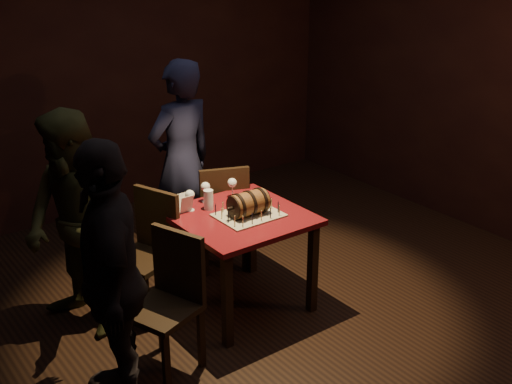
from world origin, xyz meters
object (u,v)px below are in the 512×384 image
barrel_cake (249,203)px  chair_back (222,212)px  wine_glass_mid (205,188)px  person_left_front (111,278)px  wine_glass_left (190,196)px  person_back (182,163)px  pub_table (240,228)px  person_left_rear (75,226)px  chair_left_front (170,295)px  wine_glass_right (232,184)px  pint_of_ale (209,200)px  chair_left_rear (150,246)px

barrel_cake → chair_back: 0.72m
wine_glass_mid → chair_back: (0.29, 0.21, -0.34)m
person_left_front → chair_back: bearing=148.6°
wine_glass_left → person_left_front: bearing=-142.9°
barrel_cake → chair_back: bearing=73.6°
person_back → chair_back: bearing=101.4°
pub_table → wine_glass_mid: (-0.07, 0.35, 0.23)m
pub_table → person_left_rear: person_left_rear is taller
chair_left_front → barrel_cake: bearing=18.8°
wine_glass_right → person_left_front: 1.53m
wine_glass_right → chair_back: chair_back is taller
wine_glass_mid → chair_back: bearing=36.5°
person_back → pub_table: bearing=77.4°
wine_glass_left → person_left_front: 1.19m
chair_left_front → person_left_rear: bearing=110.7°
wine_glass_left → pint_of_ale: wine_glass_left is taller
chair_back → chair_left_rear: bearing=-165.0°
person_left_rear → barrel_cake: bearing=51.9°
wine_glass_left → person_left_front: person_left_front is taller
person_back → person_left_front: size_ratio=1.05×
wine_glass_right → chair_left_front: bearing=-145.5°
pub_table → person_left_rear: bearing=158.5°
wine_glass_left → wine_glass_mid: 0.19m
chair_left_rear → chair_left_front: (-0.22, -0.69, 0.00)m
pub_table → chair_left_front: 0.86m
person_left_front → pub_table: bearing=133.4°
chair_left_rear → person_back: person_back is taller
pint_of_ale → chair_left_front: size_ratio=0.16×
wine_glass_left → pint_of_ale: size_ratio=1.07×
wine_glass_left → person_left_rear: (-0.82, 0.14, -0.07)m
pub_table → chair_left_rear: chair_left_rear is taller
barrel_cake → chair_back: barrel_cake is taller
pint_of_ale → person_left_front: person_left_front is taller
barrel_cake → wine_glass_mid: bearing=104.7°
wine_glass_mid → wine_glass_right: same height
person_back → person_left_rear: person_back is taller
chair_left_front → person_left_front: 0.53m
person_back → chair_left_rear: bearing=35.4°
pub_table → chair_back: chair_back is taller
wine_glass_right → person_back: 0.66m
chair_left_front → person_left_front: bearing=-166.1°
wine_glass_right → chair_left_front: size_ratio=0.17×
person_left_rear → person_left_front: bearing=-23.4°
wine_glass_mid → wine_glass_right: (0.21, -0.05, 0.00)m
pub_table → person_left_rear: 1.16m
barrel_cake → person_left_rear: (-1.11, 0.48, -0.05)m
wine_glass_right → person_back: (-0.06, 0.66, -0.00)m
wine_glass_mid → chair_left_rear: chair_left_rear is taller
chair_left_rear → chair_left_front: bearing=-107.9°
pub_table → pint_of_ale: size_ratio=6.00×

